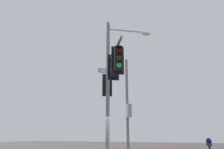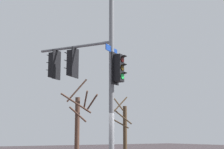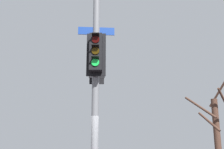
{
  "view_description": "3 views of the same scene",
  "coord_description": "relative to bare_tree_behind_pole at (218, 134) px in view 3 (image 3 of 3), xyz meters",
  "views": [
    {
      "loc": [
        -10.16,
        -4.01,
        1.52
      ],
      "look_at": [
        -0.5,
        -0.35,
        4.7
      ],
      "focal_mm": 31.93,
      "sensor_mm": 36.0,
      "label": 1
    },
    {
      "loc": [
        10.78,
        -7.01,
        1.66
      ],
      "look_at": [
        -0.14,
        0.11,
        4.06
      ],
      "focal_mm": 52.71,
      "sensor_mm": 36.0,
      "label": 2
    },
    {
      "loc": [
        7.14,
        4.56,
        1.45
      ],
      "look_at": [
        -0.23,
        0.52,
        3.69
      ],
      "focal_mm": 48.49,
      "sensor_mm": 36.0,
      "label": 3
    }
  ],
  "objects": [
    {
      "name": "main_signal_pole_assembly",
      "position": [
        6.26,
        -2.63,
        2.35
      ],
      "size": [
        4.62,
        2.9,
        8.21
      ],
      "rotation": [
        0.0,
        0.0,
        3.68
      ],
      "color": "slate",
      "rests_on": "ground"
    },
    {
      "name": "bare_tree_behind_pole",
      "position": [
        0.0,
        0.0,
        0.0
      ],
      "size": [
        2.11,
        2.39,
        5.17
      ],
      "color": "#4D3327",
      "rests_on": "ground"
    }
  ]
}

